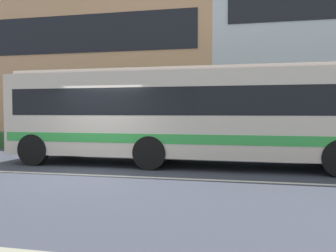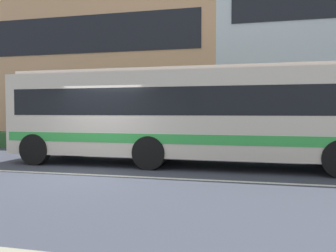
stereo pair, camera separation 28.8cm
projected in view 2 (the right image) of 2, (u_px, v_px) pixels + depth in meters
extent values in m
plane|color=#373B49|center=(85.00, 175.00, 9.57)|extent=(160.00, 160.00, 0.00)
cube|color=silver|center=(85.00, 174.00, 9.57)|extent=(60.00, 0.16, 0.01)
cube|color=#2A592A|center=(153.00, 143.00, 15.42)|extent=(17.12, 1.10, 0.72)
cube|color=tan|center=(86.00, 61.00, 23.74)|extent=(18.37, 8.18, 10.26)
cube|color=black|center=(52.00, 36.00, 19.72)|extent=(16.90, 0.04, 2.05)
cube|color=beige|center=(180.00, 114.00, 11.30)|extent=(11.06, 2.71, 2.57)
cube|color=black|center=(180.00, 102.00, 11.29)|extent=(10.40, 2.72, 0.82)
cube|color=green|center=(180.00, 136.00, 11.33)|extent=(10.84, 2.73, 0.28)
cube|color=beige|center=(180.00, 72.00, 11.25)|extent=(10.62, 2.29, 0.12)
cylinder|color=black|center=(324.00, 149.00, 11.39)|extent=(1.00, 0.29, 1.00)
cylinder|color=black|center=(169.00, 145.00, 12.67)|extent=(1.00, 0.29, 1.00)
cylinder|color=black|center=(149.00, 153.00, 10.36)|extent=(1.00, 0.29, 1.00)
cylinder|color=black|center=(73.00, 143.00, 13.62)|extent=(1.00, 0.29, 1.00)
cylinder|color=black|center=(35.00, 149.00, 11.31)|extent=(1.00, 0.29, 1.00)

